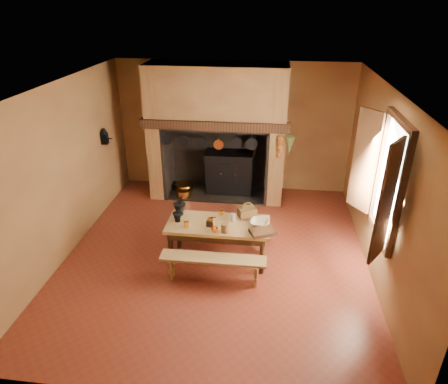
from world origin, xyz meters
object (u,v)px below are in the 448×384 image
(iron_range, at_px, (230,172))
(work_table, at_px, (218,229))
(bench_front, at_px, (213,263))
(mixing_bowl, at_px, (260,223))
(coffee_grinder, at_px, (211,222))
(wicker_basket, at_px, (247,212))

(iron_range, height_order, work_table, iron_range)
(iron_range, relative_size, bench_front, 1.00)
(iron_range, distance_m, mixing_bowl, 2.69)
(coffee_grinder, xyz_separation_m, mixing_bowl, (0.76, 0.12, -0.03))
(bench_front, relative_size, mixing_bowl, 5.48)
(mixing_bowl, bearing_deg, coffee_grinder, -170.74)
(bench_front, xyz_separation_m, wicker_basket, (0.44, 0.84, 0.46))
(iron_range, bearing_deg, wicker_basket, -77.03)
(bench_front, distance_m, wicker_basket, 1.05)
(iron_range, relative_size, mixing_bowl, 5.49)
(work_table, relative_size, coffee_grinder, 9.57)
(work_table, bearing_deg, mixing_bowl, 2.83)
(work_table, relative_size, bench_front, 1.02)
(work_table, distance_m, bench_front, 0.63)
(work_table, bearing_deg, iron_range, 92.10)
(bench_front, bearing_deg, work_table, 90.00)
(work_table, xyz_separation_m, wicker_basket, (0.44, 0.27, 0.20))
(work_table, xyz_separation_m, coffee_grinder, (-0.11, -0.09, 0.18))
(bench_front, bearing_deg, wicker_basket, 62.42)
(iron_range, xyz_separation_m, bench_front, (0.10, -3.17, -0.15))
(wicker_basket, bearing_deg, mixing_bowl, -72.70)
(bench_front, height_order, coffee_grinder, coffee_grinder)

